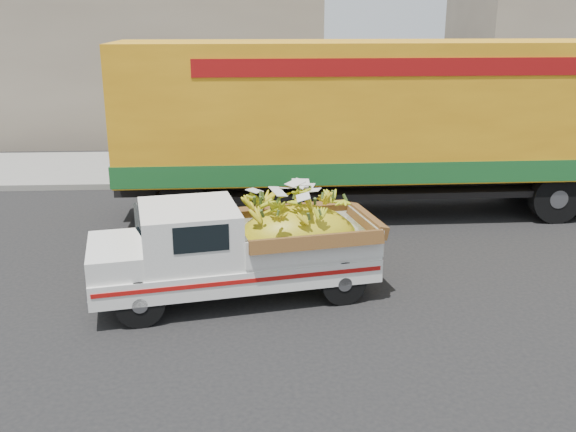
{
  "coord_description": "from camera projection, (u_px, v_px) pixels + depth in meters",
  "views": [
    {
      "loc": [
        -1.31,
        -8.76,
        4.31
      ],
      "look_at": [
        -0.76,
        1.55,
        1.08
      ],
      "focal_mm": 40.0,
      "sensor_mm": 36.0,
      "label": 1
    }
  ],
  "objects": [
    {
      "name": "building_left",
      "position": [
        70.0,
        67.0,
        23.46
      ],
      "size": [
        18.0,
        6.0,
        5.0
      ],
      "primitive_type": "cube",
      "color": "gray",
      "rests_on": "ground"
    },
    {
      "name": "ground",
      "position": [
        344.0,
        314.0,
        9.71
      ],
      "size": [
        100.0,
        100.0,
        0.0
      ],
      "primitive_type": "plane",
      "color": "black",
      "rests_on": "ground"
    },
    {
      "name": "sidewalk",
      "position": [
        299.0,
        166.0,
        18.97
      ],
      "size": [
        60.0,
        4.0,
        0.14
      ],
      "primitive_type": "cube",
      "color": "gray",
      "rests_on": "ground"
    },
    {
      "name": "pickup_truck",
      "position": [
        255.0,
        246.0,
        10.16
      ],
      "size": [
        4.64,
        2.44,
        1.55
      ],
      "rotation": [
        0.0,
        0.0,
        0.2
      ],
      "color": "black",
      "rests_on": "ground"
    },
    {
      "name": "curb",
      "position": [
        304.0,
        183.0,
        16.97
      ],
      "size": [
        60.0,
        0.25,
        0.15
      ],
      "primitive_type": "cube",
      "color": "gray",
      "rests_on": "ground"
    },
    {
      "name": "semi_trailer",
      "position": [
        391.0,
        120.0,
        14.11
      ],
      "size": [
        12.02,
        2.76,
        3.8
      ],
      "rotation": [
        0.0,
        0.0,
        0.02
      ],
      "color": "black",
      "rests_on": "ground"
    }
  ]
}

